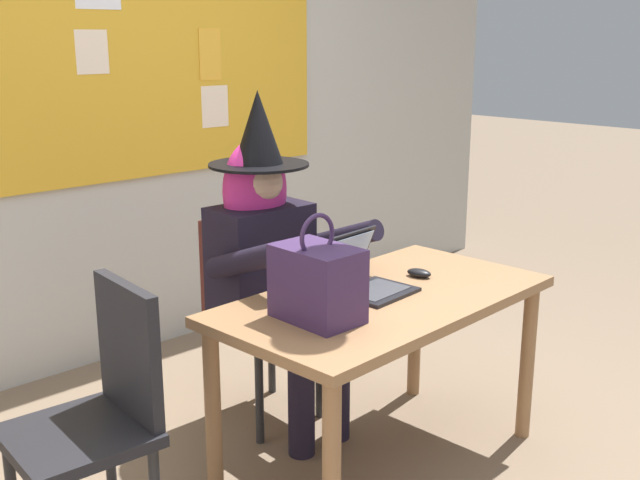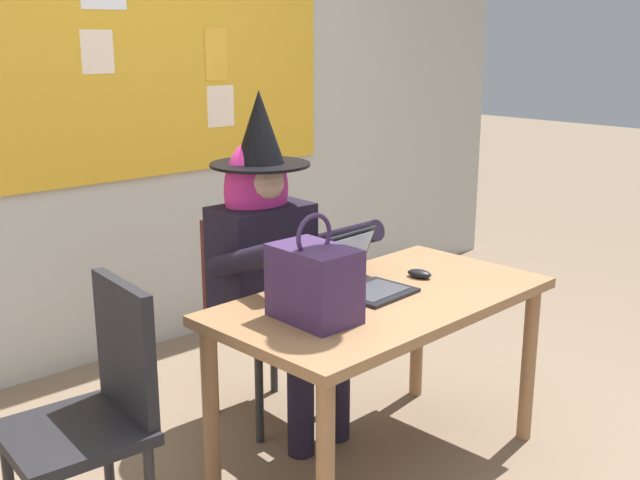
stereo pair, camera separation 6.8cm
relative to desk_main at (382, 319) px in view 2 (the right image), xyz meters
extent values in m
cube|color=#B2B2AD|center=(-0.04, 1.76, 0.87)|extent=(5.92, 0.10, 2.98)
cube|color=gold|center=(-0.04, 1.70, 0.93)|extent=(2.40, 0.02, 1.20)
cube|color=#F4E0C6|center=(-0.25, 1.69, 0.97)|extent=(0.17, 0.01, 0.21)
cube|color=#F4E0C6|center=(0.47, 1.69, 0.67)|extent=(0.17, 0.01, 0.23)
cube|color=gold|center=(0.45, 1.69, 0.95)|extent=(0.14, 0.01, 0.27)
cube|color=#8E6642|center=(0.00, 0.00, 0.07)|extent=(1.36, 0.77, 0.04)
cylinder|color=#8E6642|center=(-0.59, -0.32, -0.29)|extent=(0.06, 0.06, 0.68)
cylinder|color=#8E6642|center=(0.62, -0.27, -0.29)|extent=(0.06, 0.06, 0.68)
cylinder|color=#8E6642|center=(-0.62, 0.27, -0.29)|extent=(0.06, 0.06, 0.68)
cylinder|color=#8E6642|center=(0.59, 0.32, -0.29)|extent=(0.06, 0.06, 0.68)
cube|color=#4C1E19|center=(-0.07, 0.63, -0.19)|extent=(0.43, 0.43, 0.04)
cube|color=#4C1E19|center=(-0.06, 0.82, 0.05)|extent=(0.38, 0.05, 0.45)
cylinder|color=#262628|center=(0.10, 0.46, -0.42)|extent=(0.04, 0.04, 0.41)
cylinder|color=#262628|center=(-0.24, 0.47, -0.42)|extent=(0.04, 0.04, 0.41)
cylinder|color=#262628|center=(0.11, 0.80, -0.42)|extent=(0.04, 0.04, 0.41)
cylinder|color=#262628|center=(-0.23, 0.81, -0.42)|extent=(0.04, 0.04, 0.41)
cylinder|color=black|center=(0.03, 0.27, -0.40)|extent=(0.11, 0.11, 0.45)
cylinder|color=black|center=(-0.17, 0.28, -0.40)|extent=(0.11, 0.11, 0.45)
cylinder|color=black|center=(0.03, 0.44, -0.14)|extent=(0.16, 0.42, 0.15)
cylinder|color=black|center=(-0.17, 0.45, -0.14)|extent=(0.16, 0.42, 0.15)
cube|color=black|center=(-0.07, 0.65, 0.09)|extent=(0.43, 0.27, 0.52)
cylinder|color=black|center=(0.18, 0.42, 0.20)|extent=(0.10, 0.46, 0.24)
cylinder|color=black|center=(-0.32, 0.43, 0.20)|extent=(0.10, 0.46, 0.24)
sphere|color=#D1A889|center=(-0.07, 0.65, 0.45)|extent=(0.20, 0.20, 0.20)
ellipsoid|color=#D82D8C|center=(-0.07, 0.68, 0.41)|extent=(0.30, 0.23, 0.44)
cylinder|color=black|center=(-0.07, 0.65, 0.52)|extent=(0.42, 0.42, 0.01)
cone|color=black|center=(-0.07, 0.65, 0.68)|extent=(0.21, 0.21, 0.31)
cube|color=black|center=(-0.01, 0.03, 0.10)|extent=(0.29, 0.25, 0.01)
cube|color=#333338|center=(-0.01, 0.03, 0.11)|extent=(0.24, 0.18, 0.00)
cube|color=black|center=(-0.02, 0.19, 0.21)|extent=(0.28, 0.12, 0.21)
cube|color=#99B7E0|center=(-0.02, 0.18, 0.21)|extent=(0.25, 0.10, 0.19)
ellipsoid|color=black|center=(0.27, 0.05, 0.11)|extent=(0.08, 0.11, 0.03)
cube|color=#38234C|center=(-0.36, -0.01, 0.22)|extent=(0.20, 0.30, 0.26)
torus|color=#38234C|center=(-0.36, -0.01, 0.39)|extent=(0.16, 0.02, 0.16)
cube|color=black|center=(-1.13, 0.28, -0.18)|extent=(0.45, 0.45, 0.04)
cube|color=black|center=(-0.94, 0.26, 0.07)|extent=(0.07, 0.38, 0.45)
cylinder|color=#262628|center=(-0.95, 0.44, -0.41)|extent=(0.04, 0.04, 0.43)
camera|label=1|loc=(-2.09, -1.84, 1.05)|focal=43.34mm
camera|label=2|loc=(-2.04, -1.89, 1.05)|focal=43.34mm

